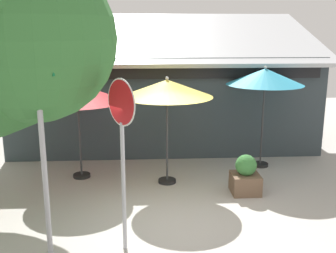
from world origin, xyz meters
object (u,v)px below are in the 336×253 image
at_px(patio_umbrella_mustard_center, 167,89).
at_px(patio_umbrella_teal_right, 265,78).
at_px(stop_sign, 122,133).
at_px(street_sign_post, 42,141).
at_px(sidewalk_planter, 245,176).
at_px(patio_umbrella_crimson_left, 77,93).

relative_size(patio_umbrella_mustard_center, patio_umbrella_teal_right, 0.95).
distance_m(stop_sign, patio_umbrella_mustard_center, 3.20).
bearing_deg(street_sign_post, patio_umbrella_mustard_center, 55.12).
bearing_deg(sidewalk_planter, patio_umbrella_crimson_left, 162.29).
xyz_separation_m(patio_umbrella_mustard_center, patio_umbrella_teal_right, (2.68, 1.09, 0.13)).
bearing_deg(stop_sign, sidewalk_planter, 40.47).
xyz_separation_m(stop_sign, patio_umbrella_mustard_center, (0.91, 3.06, 0.27)).
height_order(stop_sign, patio_umbrella_teal_right, stop_sign).
xyz_separation_m(stop_sign, patio_umbrella_teal_right, (3.59, 4.15, 0.40)).
relative_size(street_sign_post, patio_umbrella_teal_right, 1.16).
xyz_separation_m(patio_umbrella_crimson_left, sidewalk_planter, (3.97, -1.27, -1.79)).
xyz_separation_m(stop_sign, patio_umbrella_crimson_left, (-1.28, 3.57, 0.10)).
relative_size(stop_sign, sidewalk_planter, 3.22).
height_order(patio_umbrella_crimson_left, sidewalk_planter, patio_umbrella_crimson_left).
bearing_deg(patio_umbrella_mustard_center, patio_umbrella_teal_right, 22.19).
relative_size(street_sign_post, stop_sign, 1.09).
bearing_deg(patio_umbrella_crimson_left, stop_sign, -70.28).
bearing_deg(patio_umbrella_teal_right, street_sign_post, -139.00).
distance_m(patio_umbrella_crimson_left, sidewalk_planter, 4.54).
bearing_deg(street_sign_post, patio_umbrella_crimson_left, 90.09).
bearing_deg(patio_umbrella_crimson_left, patio_umbrella_teal_right, 6.80).
height_order(street_sign_post, patio_umbrella_mustard_center, street_sign_post).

